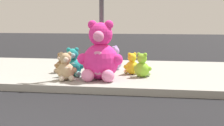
{
  "coord_description": "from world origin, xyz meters",
  "views": [
    {
      "loc": [
        2.56,
        -3.33,
        1.47
      ],
      "look_at": [
        1.38,
        3.6,
        0.55
      ],
      "focal_mm": 54.35,
      "sensor_mm": 36.0,
      "label": 1
    }
  ],
  "objects_px": {
    "plush_yellow": "(132,65)",
    "plush_teal": "(73,65)",
    "sign_pole": "(102,2)",
    "plush_pink_large": "(100,56)",
    "plush_brown": "(61,65)",
    "plush_lavender": "(114,60)",
    "plush_tan": "(66,69)",
    "plush_lime": "(142,67)"
  },
  "relations": [
    {
      "from": "plush_pink_large",
      "to": "plush_brown",
      "type": "distance_m",
      "value": 1.43
    },
    {
      "from": "sign_pole",
      "to": "plush_yellow",
      "type": "height_order",
      "value": "sign_pole"
    },
    {
      "from": "plush_brown",
      "to": "plush_pink_large",
      "type": "bearing_deg",
      "value": -34.41
    },
    {
      "from": "plush_teal",
      "to": "sign_pole",
      "type": "bearing_deg",
      "value": 21.75
    },
    {
      "from": "plush_tan",
      "to": "plush_pink_large",
      "type": "bearing_deg",
      "value": 14.7
    },
    {
      "from": "sign_pole",
      "to": "plush_pink_large",
      "type": "xyz_separation_m",
      "value": [
        0.09,
        -0.59,
        -1.18
      ]
    },
    {
      "from": "plush_pink_large",
      "to": "plush_lime",
      "type": "bearing_deg",
      "value": 29.49
    },
    {
      "from": "sign_pole",
      "to": "plush_tan",
      "type": "distance_m",
      "value": 1.77
    },
    {
      "from": "plush_yellow",
      "to": "plush_teal",
      "type": "relative_size",
      "value": 0.79
    },
    {
      "from": "sign_pole",
      "to": "plush_lime",
      "type": "height_order",
      "value": "sign_pole"
    },
    {
      "from": "sign_pole",
      "to": "plush_brown",
      "type": "distance_m",
      "value": 1.85
    },
    {
      "from": "plush_tan",
      "to": "plush_teal",
      "type": "xyz_separation_m",
      "value": [
        0.01,
        0.53,
        0.02
      ]
    },
    {
      "from": "plush_lavender",
      "to": "plush_tan",
      "type": "xyz_separation_m",
      "value": [
        -0.77,
        -1.73,
        -0.0
      ]
    },
    {
      "from": "sign_pole",
      "to": "plush_brown",
      "type": "relative_size",
      "value": 6.57
    },
    {
      "from": "plush_yellow",
      "to": "plush_lavender",
      "type": "distance_m",
      "value": 0.88
    },
    {
      "from": "plush_tan",
      "to": "plush_teal",
      "type": "distance_m",
      "value": 0.53
    },
    {
      "from": "plush_pink_large",
      "to": "plush_tan",
      "type": "height_order",
      "value": "plush_pink_large"
    },
    {
      "from": "plush_tan",
      "to": "plush_lime",
      "type": "bearing_deg",
      "value": 23.16
    },
    {
      "from": "plush_pink_large",
      "to": "plush_lavender",
      "type": "xyz_separation_m",
      "value": [
        0.05,
        1.54,
        -0.27
      ]
    },
    {
      "from": "plush_pink_large",
      "to": "plush_yellow",
      "type": "bearing_deg",
      "value": 55.29
    },
    {
      "from": "plush_yellow",
      "to": "plush_teal",
      "type": "xyz_separation_m",
      "value": [
        -1.31,
        -0.52,
        0.06
      ]
    },
    {
      "from": "sign_pole",
      "to": "plush_brown",
      "type": "height_order",
      "value": "sign_pole"
    },
    {
      "from": "plush_lavender",
      "to": "plush_tan",
      "type": "distance_m",
      "value": 1.89
    },
    {
      "from": "plush_teal",
      "to": "plush_lime",
      "type": "bearing_deg",
      "value": 5.6
    },
    {
      "from": "sign_pole",
      "to": "plush_brown",
      "type": "bearing_deg",
      "value": 169.35
    },
    {
      "from": "plush_lavender",
      "to": "sign_pole",
      "type": "bearing_deg",
      "value": -98.1
    },
    {
      "from": "plush_tan",
      "to": "plush_brown",
      "type": "bearing_deg",
      "value": 113.54
    },
    {
      "from": "plush_lavender",
      "to": "plush_brown",
      "type": "xyz_separation_m",
      "value": [
        -1.2,
        -0.75,
        -0.06
      ]
    },
    {
      "from": "plush_pink_large",
      "to": "plush_tan",
      "type": "relative_size",
      "value": 2.09
    },
    {
      "from": "plush_yellow",
      "to": "plush_lavender",
      "type": "bearing_deg",
      "value": 128.37
    },
    {
      "from": "plush_yellow",
      "to": "plush_lime",
      "type": "bearing_deg",
      "value": -52.4
    },
    {
      "from": "plush_pink_large",
      "to": "plush_brown",
      "type": "xyz_separation_m",
      "value": [
        -1.15,
        0.79,
        -0.32
      ]
    },
    {
      "from": "plush_teal",
      "to": "plush_brown",
      "type": "bearing_deg",
      "value": 133.66
    },
    {
      "from": "plush_pink_large",
      "to": "plush_lime",
      "type": "height_order",
      "value": "plush_pink_large"
    },
    {
      "from": "plush_yellow",
      "to": "plush_lavender",
      "type": "height_order",
      "value": "plush_lavender"
    },
    {
      "from": "sign_pole",
      "to": "plush_teal",
      "type": "height_order",
      "value": "sign_pole"
    },
    {
      "from": "plush_lime",
      "to": "plush_lavender",
      "type": "height_order",
      "value": "plush_lavender"
    },
    {
      "from": "plush_lime",
      "to": "plush_yellow",
      "type": "distance_m",
      "value": 0.46
    },
    {
      "from": "sign_pole",
      "to": "plush_yellow",
      "type": "xyz_separation_m",
      "value": [
        0.68,
        0.27,
        -1.49
      ]
    },
    {
      "from": "plush_lime",
      "to": "plush_lavender",
      "type": "relative_size",
      "value": 0.9
    },
    {
      "from": "plush_yellow",
      "to": "plush_tan",
      "type": "distance_m",
      "value": 1.68
    },
    {
      "from": "plush_lime",
      "to": "plush_teal",
      "type": "bearing_deg",
      "value": -174.4
    }
  ]
}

